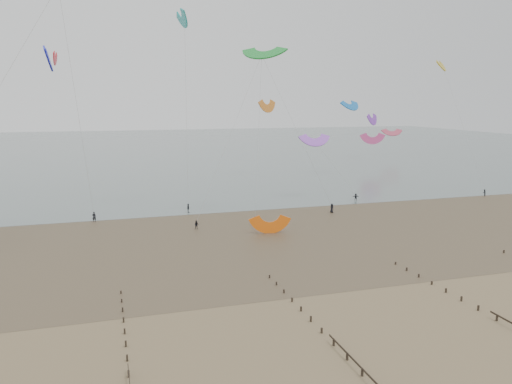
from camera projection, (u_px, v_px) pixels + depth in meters
ground at (269, 322)px, 49.96m from camera, size 500.00×500.00×0.00m
sea_and_shore at (179, 237)px, 81.20m from camera, size 500.00×665.00×0.03m
kitesurfer_lead at (94, 217)px, 91.33m from camera, size 0.70×0.48×1.88m
kitesurfers at (286, 209)px, 98.69m from camera, size 115.99×16.77×1.84m
grounded_kite at (270, 233)px, 83.56m from camera, size 6.55×5.49×3.23m
kites_airborne at (141, 99)px, 133.96m from camera, size 245.96×125.84×39.66m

